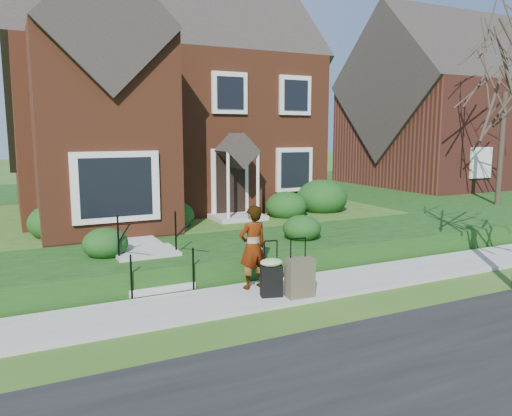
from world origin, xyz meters
TOP-DOWN VIEW (x-y plane):
  - ground at (0.00, 0.00)m, footprint 120.00×120.00m
  - street at (0.00, -5.00)m, footprint 60.00×6.00m
  - sidewalk at (0.00, 0.00)m, footprint 60.00×1.60m
  - terrace at (4.00, 10.90)m, footprint 44.00×20.00m
  - walkway at (-2.50, 5.00)m, footprint 1.20×6.00m
  - main_house at (-0.21, 9.61)m, footprint 10.40×10.20m
  - neighbour_house at (16.00, 11.00)m, footprint 9.40×8.00m
  - front_steps at (-2.50, 1.84)m, footprint 1.40×2.02m
  - foundation_shrubs at (1.12, 4.98)m, footprint 10.34×4.94m
  - woman at (-0.68, 0.39)m, footprint 0.69×0.50m
  - suitcase_black at (-0.58, -0.27)m, footprint 0.56×0.50m
  - suitcase_olive at (-0.07, -0.54)m, footprint 0.57×0.33m
  - tree_gap at (11.66, 4.15)m, footprint 4.67×4.67m

SIDE VIEW (x-z plane):
  - ground at x=0.00m, z-range 0.00..0.00m
  - street at x=0.00m, z-range 0.00..0.01m
  - sidewalk at x=0.00m, z-range 0.00..0.08m
  - terrace at x=4.00m, z-range 0.00..0.60m
  - front_steps at x=-2.50m, z-range -0.28..1.22m
  - suitcase_olive at x=-0.07m, z-range -0.12..1.08m
  - suitcase_black at x=-0.58m, z-range -0.05..1.10m
  - walkway at x=-2.50m, z-range 0.60..0.66m
  - woman at x=-0.68m, z-range 0.08..1.86m
  - foundation_shrubs at x=1.12m, z-range 0.49..1.76m
  - neighbour_house at x=16.00m, z-range 0.65..9.85m
  - main_house at x=-0.21m, z-range 0.56..9.96m
  - tree_gap at x=11.66m, z-range 1.93..8.60m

